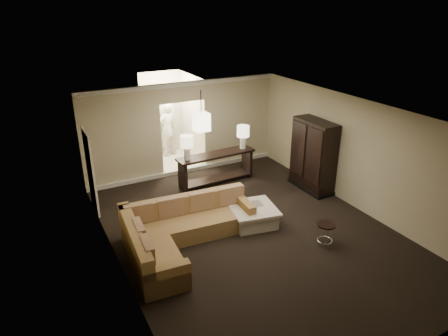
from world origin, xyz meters
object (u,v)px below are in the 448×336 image
armoire (313,157)px  person (167,126)px  sectional_sofa (179,232)px  coffee_table (253,215)px  console_table (216,165)px  drink_table (326,230)px

armoire → person: size_ratio=0.98×
sectional_sofa → armoire: (4.37, 0.93, 0.60)m
sectional_sofa → coffee_table: 1.91m
console_table → drink_table: console_table is taller
armoire → coffee_table: bearing=-160.4°
drink_table → person: size_ratio=0.25×
armoire → drink_table: (-1.52, -2.37, -0.59)m
console_table → drink_table: bearing=-82.5°
sectional_sofa → drink_table: bearing=-22.6°
sectional_sofa → coffee_table: bearing=5.9°
coffee_table → drink_table: size_ratio=2.42×
console_table → person: (-0.44, 2.76, 0.48)m
sectional_sofa → coffee_table: size_ratio=2.50×
sectional_sofa → coffee_table: sectional_sofa is taller
drink_table → person: 6.85m
sectional_sofa → person: person is taller
coffee_table → drink_table: 1.77m
sectional_sofa → person: (1.73, 5.29, 0.67)m
coffee_table → console_table: console_table is taller
console_table → drink_table: size_ratio=4.61×
armoire → drink_table: bearing=-122.7°
sectional_sofa → armoire: size_ratio=1.55×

